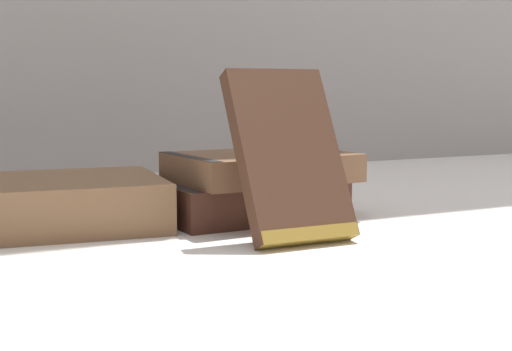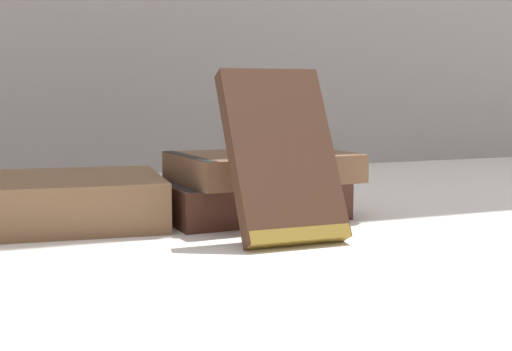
# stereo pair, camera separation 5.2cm
# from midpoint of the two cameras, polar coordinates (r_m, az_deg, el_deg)

# --- Properties ---
(ground_plane) EXTENTS (3.00, 3.00, 0.00)m
(ground_plane) POSITION_cam_midpoint_polar(r_m,az_deg,el_deg) (0.77, -2.29, -3.50)
(ground_plane) COLOR white
(book_flat_bottom) EXTENTS (0.20, 0.14, 0.04)m
(book_flat_bottom) POSITION_cam_midpoint_polar(r_m,az_deg,el_deg) (0.77, -2.93, -1.87)
(book_flat_bottom) COLOR #422319
(book_flat_bottom) RESTS_ON ground_plane
(book_flat_top) EXTENTS (0.19, 0.15, 0.03)m
(book_flat_top) POSITION_cam_midpoint_polar(r_m,az_deg,el_deg) (0.77, -1.84, 0.67)
(book_flat_top) COLOR brown
(book_flat_top) RESTS_ON book_flat_bottom
(book_side_left) EXTENTS (0.27, 0.20, 0.05)m
(book_side_left) POSITION_cam_midpoint_polar(r_m,az_deg,el_deg) (0.75, -19.89, -2.20)
(book_side_left) COLOR brown
(book_side_left) RESTS_ON ground_plane
(book_leaning_front) EXTENTS (0.10, 0.09, 0.16)m
(book_leaning_front) POSITION_cam_midpoint_polar(r_m,az_deg,el_deg) (0.65, 0.46, 1.24)
(book_leaning_front) COLOR #4C2D1E
(book_leaning_front) RESTS_ON ground_plane
(pocket_watch) EXTENTS (0.05, 0.06, 0.01)m
(pocket_watch) POSITION_cam_midpoint_polar(r_m,az_deg,el_deg) (0.75, 0.57, 1.92)
(pocket_watch) COLOR silver
(pocket_watch) RESTS_ON book_flat_top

